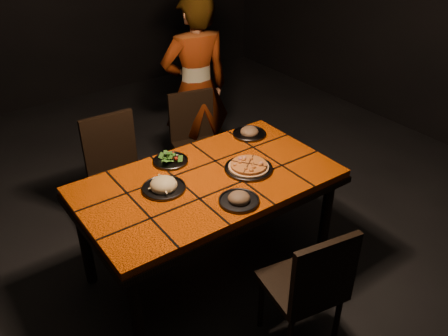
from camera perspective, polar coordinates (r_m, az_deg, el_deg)
room_shell at (r=2.62m, az=-2.26°, el=12.60°), size 6.04×7.04×3.08m
dining_table at (r=2.99m, az=-1.93°, el=-2.56°), size 1.62×0.92×0.75m
chair_near at (r=2.65m, az=10.38°, el=-13.64°), size 0.45×0.45×0.86m
chair_far_left at (r=3.63m, az=-12.78°, el=0.22°), size 0.42×0.42×0.89m
chair_far_right at (r=4.00m, az=-3.44°, el=3.85°), size 0.46×0.46×0.86m
diner at (r=4.09m, az=-3.39°, el=9.47°), size 0.66×0.49×1.63m
plate_pizza at (r=3.04m, az=2.98°, el=0.09°), size 0.36×0.36×0.04m
plate_pasta at (r=2.86m, az=-7.27°, el=-2.16°), size 0.27×0.27×0.09m
plate_salad at (r=3.13m, az=-6.48°, el=1.10°), size 0.23×0.23×0.07m
plate_mushroom_a at (r=2.73m, az=1.82°, el=-3.74°), size 0.24×0.24×0.08m
plate_mushroom_b at (r=3.45m, az=3.08°, el=4.32°), size 0.24×0.24×0.08m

